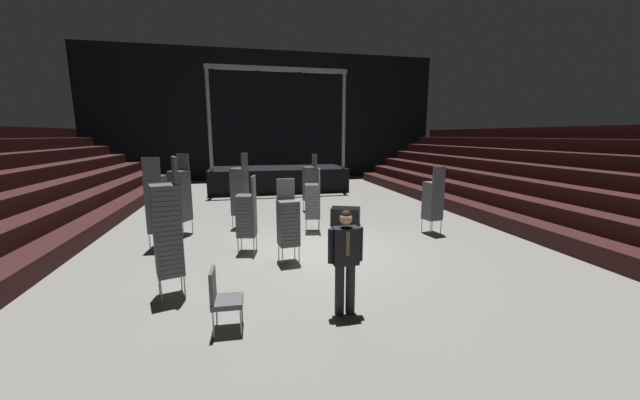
# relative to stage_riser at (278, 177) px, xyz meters

# --- Properties ---
(ground_plane) EXTENTS (22.00, 30.00, 0.10)m
(ground_plane) POSITION_rel_stage_riser_xyz_m (0.00, -9.96, -0.72)
(ground_plane) COLOR slate
(arena_end_wall) EXTENTS (22.00, 0.30, 8.00)m
(arena_end_wall) POSITION_rel_stage_riser_xyz_m (0.00, 5.04, 3.33)
(arena_end_wall) COLOR black
(arena_end_wall) RESTS_ON ground_plane
(bleacher_bank_right) EXTENTS (5.25, 24.00, 3.15)m
(bleacher_bank_right) POSITION_rel_stage_riser_xyz_m (8.38, -8.96, 0.90)
(bleacher_bank_right) COLOR black
(bleacher_bank_right) RESTS_ON ground_plane
(stage_riser) EXTENTS (6.80, 3.04, 5.89)m
(stage_riser) POSITION_rel_stage_riser_xyz_m (0.00, 0.00, 0.00)
(stage_riser) COLOR black
(stage_riser) RESTS_ON ground_plane
(man_with_tie) EXTENTS (0.57, 0.24, 1.70)m
(man_with_tie) POSITION_rel_stage_riser_xyz_m (-0.24, -13.05, 0.29)
(man_with_tie) COLOR black
(man_with_tie) RESTS_ON ground_plane
(chair_stack_front_left) EXTENTS (0.51, 0.51, 1.96)m
(chair_stack_front_left) POSITION_rel_stage_riser_xyz_m (3.58, -9.06, 0.31)
(chair_stack_front_left) COLOR #B2B5BA
(chair_stack_front_left) RESTS_ON ground_plane
(chair_stack_front_right) EXTENTS (0.58, 0.58, 2.31)m
(chair_stack_front_right) POSITION_rel_stage_riser_xyz_m (-1.87, -7.21, 0.48)
(chair_stack_front_right) COLOR #B2B5BA
(chair_stack_front_right) RESTS_ON ground_plane
(chair_stack_mid_left) EXTENTS (0.50, 0.50, 2.14)m
(chair_stack_mid_left) POSITION_rel_stage_riser_xyz_m (0.67, -5.36, 0.39)
(chair_stack_mid_left) COLOR #B2B5BA
(chair_stack_mid_left) RESTS_ON ground_plane
(chair_stack_mid_right) EXTENTS (0.47, 0.47, 2.31)m
(chair_stack_mid_right) POSITION_rel_stage_riser_xyz_m (-3.90, -8.77, 0.48)
(chair_stack_mid_right) COLOR #B2B5BA
(chair_stack_mid_right) RESTS_ON ground_plane
(chair_stack_mid_centre) EXTENTS (0.55, 0.55, 2.48)m
(chair_stack_mid_centre) POSITION_rel_stage_riser_xyz_m (-3.08, -11.77, 0.56)
(chair_stack_mid_centre) COLOR #B2B5BA
(chair_stack_mid_centre) RESTS_ON ground_plane
(chair_stack_rear_left) EXTENTS (0.60, 0.60, 1.71)m
(chair_stack_rear_left) POSITION_rel_stage_riser_xyz_m (-4.18, -3.91, 0.18)
(chair_stack_rear_left) COLOR #B2B5BA
(chair_stack_rear_left) RESTS_ON ground_plane
(chair_stack_rear_right) EXTENTS (0.52, 0.52, 1.88)m
(chair_stack_rear_right) POSITION_rel_stage_riser_xyz_m (-1.71, -9.62, 0.27)
(chair_stack_rear_right) COLOR #B2B5BA
(chair_stack_rear_right) RESTS_ON ground_plane
(chair_stack_rear_centre) EXTENTS (0.61, 0.61, 2.31)m
(chair_stack_rear_centre) POSITION_rel_stage_riser_xyz_m (-3.53, -7.59, 0.48)
(chair_stack_rear_centre) COLOR #B2B5BA
(chair_stack_rear_centre) RESTS_ON ground_plane
(chair_stack_aisle_left) EXTENTS (0.51, 0.51, 1.88)m
(chair_stack_aisle_left) POSITION_rel_stage_riser_xyz_m (0.22, -8.12, 0.27)
(chair_stack_aisle_left) COLOR #B2B5BA
(chair_stack_aisle_left) RESTS_ON ground_plane
(chair_stack_aisle_right) EXTENTS (0.49, 0.49, 1.88)m
(chair_stack_aisle_right) POSITION_rel_stage_riser_xyz_m (-0.82, -10.53, 0.27)
(chair_stack_aisle_right) COLOR #B2B5BA
(chair_stack_aisle_right) RESTS_ON ground_plane
(equipment_road_case) EXTENTS (1.06, 0.89, 0.55)m
(equipment_road_case) POSITION_rel_stage_riser_xyz_m (1.39, -7.62, -0.40)
(equipment_road_case) COLOR black
(equipment_road_case) RESTS_ON ground_plane
(loose_chair_near_man) EXTENTS (0.46, 0.46, 0.95)m
(loose_chair_near_man) POSITION_rel_stage_riser_xyz_m (-2.13, -13.13, -0.14)
(loose_chair_near_man) COLOR #B2B5BA
(loose_chair_near_man) RESTS_ON ground_plane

